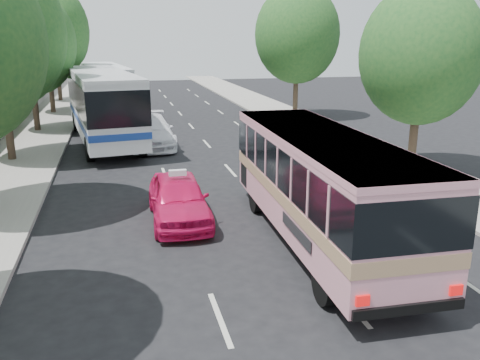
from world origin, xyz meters
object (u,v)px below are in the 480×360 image
object	(u,v)px
white_pickup	(151,131)
pink_bus	(320,177)
pink_taxi	(179,198)
tour_coach_rear	(105,85)
tour_coach_front	(102,100)

from	to	relation	value
white_pickup	pink_bus	bearing A→B (deg)	-76.43
pink_taxi	tour_coach_rear	distance (m)	25.37
pink_bus	pink_taxi	bearing A→B (deg)	144.83
white_pickup	tour_coach_front	size ratio (longest dim) A/B	0.43
white_pickup	tour_coach_rear	xyz separation A→B (m)	(-2.46, 13.28, 1.37)
tour_coach_rear	white_pickup	bearing A→B (deg)	-86.71
pink_bus	white_pickup	distance (m)	15.15
pink_taxi	white_pickup	distance (m)	11.93
pink_bus	pink_taxi	xyz separation A→B (m)	(-3.65, 2.72, -1.20)
pink_taxi	tour_coach_front	xyz separation A→B (m)	(-2.50, 13.82, 1.59)
pink_taxi	tour_coach_front	size ratio (longest dim) A/B	0.33
white_pickup	tour_coach_front	bearing A→B (deg)	141.92
tour_coach_front	pink_bus	bearing A→B (deg)	-77.20
pink_bus	tour_coach_front	size ratio (longest dim) A/B	0.75
pink_bus	white_pickup	size ratio (longest dim) A/B	1.75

